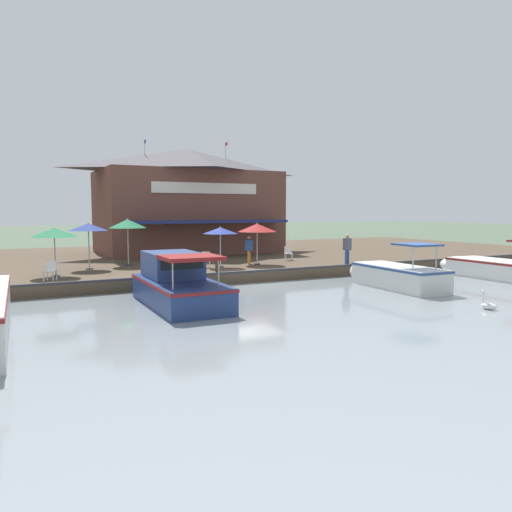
{
  "coord_description": "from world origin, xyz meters",
  "views": [
    {
      "loc": [
        21.57,
        -10.9,
        3.63
      ],
      "look_at": [
        -1.0,
        0.63,
        1.3
      ],
      "focal_mm": 35.0,
      "sensor_mm": 36.0,
      "label": 1
    }
  ],
  "objects_px": {
    "patio_umbrella_mid_patio_right": "(88,227)",
    "swan": "(488,305)",
    "patio_umbrella_back_row": "(128,224)",
    "cafe_chair_facing_river": "(51,270)",
    "motorboat_outer_channel": "(391,275)",
    "mooring_post": "(217,265)",
    "patio_umbrella_mid_patio_left": "(220,231)",
    "cafe_chair_mid_patio": "(206,259)",
    "cafe_chair_far_corner_seat": "(288,252)",
    "waterfront_restaurant": "(187,200)",
    "patio_umbrella_near_quay_edge": "(257,228)",
    "person_mid_patio": "(249,247)",
    "patio_umbrella_by_entrance": "(54,233)",
    "person_at_quay_edge": "(347,246)",
    "motorboat_far_downstream": "(175,284)",
    "motorboat_fourth_along": "(497,268)"
  },
  "relations": [
    {
      "from": "waterfront_restaurant",
      "to": "patio_umbrella_near_quay_edge",
      "type": "bearing_deg",
      "value": 3.68
    },
    {
      "from": "motorboat_outer_channel",
      "to": "motorboat_far_downstream",
      "type": "bearing_deg",
      "value": -93.97
    },
    {
      "from": "patio_umbrella_mid_patio_right",
      "to": "swan",
      "type": "relative_size",
      "value": 3.48
    },
    {
      "from": "patio_umbrella_mid_patio_left",
      "to": "patio_umbrella_near_quay_edge",
      "type": "relative_size",
      "value": 0.93
    },
    {
      "from": "cafe_chair_far_corner_seat",
      "to": "patio_umbrella_by_entrance",
      "type": "bearing_deg",
      "value": -83.85
    },
    {
      "from": "waterfront_restaurant",
      "to": "motorboat_outer_channel",
      "type": "xyz_separation_m",
      "value": [
        16.99,
        3.99,
        -3.72
      ]
    },
    {
      "from": "patio_umbrella_mid_patio_left",
      "to": "cafe_chair_facing_river",
      "type": "height_order",
      "value": "patio_umbrella_mid_patio_left"
    },
    {
      "from": "waterfront_restaurant",
      "to": "patio_umbrella_back_row",
      "type": "xyz_separation_m",
      "value": [
        7.1,
        -5.92,
        -1.47
      ]
    },
    {
      "from": "patio_umbrella_mid_patio_right",
      "to": "patio_umbrella_near_quay_edge",
      "type": "bearing_deg",
      "value": 77.96
    },
    {
      "from": "patio_umbrella_back_row",
      "to": "person_at_quay_edge",
      "type": "height_order",
      "value": "patio_umbrella_back_row"
    },
    {
      "from": "patio_umbrella_back_row",
      "to": "patio_umbrella_by_entrance",
      "type": "distance_m",
      "value": 5.03
    },
    {
      "from": "patio_umbrella_back_row",
      "to": "cafe_chair_facing_river",
      "type": "distance_m",
      "value": 6.5
    },
    {
      "from": "patio_umbrella_back_row",
      "to": "motorboat_outer_channel",
      "type": "bearing_deg",
      "value": 45.05
    },
    {
      "from": "cafe_chair_facing_river",
      "to": "motorboat_outer_channel",
      "type": "height_order",
      "value": "motorboat_outer_channel"
    },
    {
      "from": "patio_umbrella_mid_patio_left",
      "to": "waterfront_restaurant",
      "type": "bearing_deg",
      "value": 170.4
    },
    {
      "from": "patio_umbrella_near_quay_edge",
      "to": "motorboat_outer_channel",
      "type": "bearing_deg",
      "value": 25.16
    },
    {
      "from": "waterfront_restaurant",
      "to": "cafe_chair_facing_river",
      "type": "distance_m",
      "value": 15.82
    },
    {
      "from": "patio_umbrella_mid_patio_left",
      "to": "swan",
      "type": "xyz_separation_m",
      "value": [
        12.56,
        5.08,
        -2.31
      ]
    },
    {
      "from": "waterfront_restaurant",
      "to": "patio_umbrella_mid_patio_right",
      "type": "xyz_separation_m",
      "value": [
        7.98,
        -8.12,
        -1.6
      ]
    },
    {
      "from": "motorboat_far_downstream",
      "to": "cafe_chair_far_corner_seat",
      "type": "bearing_deg",
      "value": 128.37
    },
    {
      "from": "patio_umbrella_near_quay_edge",
      "to": "person_at_quay_edge",
      "type": "bearing_deg",
      "value": 59.77
    },
    {
      "from": "cafe_chair_far_corner_seat",
      "to": "waterfront_restaurant",
      "type": "bearing_deg",
      "value": -158.74
    },
    {
      "from": "patio_umbrella_back_row",
      "to": "cafe_chair_facing_river",
      "type": "bearing_deg",
      "value": -44.08
    },
    {
      "from": "motorboat_outer_channel",
      "to": "mooring_post",
      "type": "height_order",
      "value": "motorboat_outer_channel"
    },
    {
      "from": "patio_umbrella_back_row",
      "to": "motorboat_fourth_along",
      "type": "distance_m",
      "value": 19.82
    },
    {
      "from": "patio_umbrella_near_quay_edge",
      "to": "person_mid_patio",
      "type": "xyz_separation_m",
      "value": [
        -0.35,
        -0.34,
        -1.06
      ]
    },
    {
      "from": "patio_umbrella_by_entrance",
      "to": "cafe_chair_facing_river",
      "type": "xyz_separation_m",
      "value": [
        1.47,
        -0.33,
        -1.54
      ]
    },
    {
      "from": "waterfront_restaurant",
      "to": "cafe_chair_mid_patio",
      "type": "height_order",
      "value": "waterfront_restaurant"
    },
    {
      "from": "waterfront_restaurant",
      "to": "motorboat_fourth_along",
      "type": "relative_size",
      "value": 1.75
    },
    {
      "from": "waterfront_restaurant",
      "to": "patio_umbrella_mid_patio_left",
      "type": "relative_size",
      "value": 5.92
    },
    {
      "from": "motorboat_fourth_along",
      "to": "motorboat_outer_channel",
      "type": "height_order",
      "value": "motorboat_outer_channel"
    },
    {
      "from": "motorboat_outer_channel",
      "to": "swan",
      "type": "relative_size",
      "value": 8.24
    },
    {
      "from": "person_at_quay_edge",
      "to": "motorboat_far_downstream",
      "type": "height_order",
      "value": "person_at_quay_edge"
    },
    {
      "from": "waterfront_restaurant",
      "to": "motorboat_fourth_along",
      "type": "bearing_deg",
      "value": 32.44
    },
    {
      "from": "patio_umbrella_back_row",
      "to": "swan",
      "type": "bearing_deg",
      "value": 30.78
    },
    {
      "from": "motorboat_fourth_along",
      "to": "motorboat_outer_channel",
      "type": "xyz_separation_m",
      "value": [
        -0.25,
        -6.97,
        0.04
      ]
    },
    {
      "from": "patio_umbrella_back_row",
      "to": "patio_umbrella_mid_patio_left",
      "type": "distance_m",
      "value": 5.2
    },
    {
      "from": "waterfront_restaurant",
      "to": "person_mid_patio",
      "type": "distance_m",
      "value": 9.9
    },
    {
      "from": "motorboat_far_downstream",
      "to": "swan",
      "type": "bearing_deg",
      "value": 56.26
    },
    {
      "from": "waterfront_restaurant",
      "to": "patio_umbrella_back_row",
      "type": "height_order",
      "value": "waterfront_restaurant"
    },
    {
      "from": "patio_umbrella_mid_patio_right",
      "to": "motorboat_outer_channel",
      "type": "xyz_separation_m",
      "value": [
        9.01,
        12.11,
        -2.12
      ]
    },
    {
      "from": "cafe_chair_facing_river",
      "to": "person_at_quay_edge",
      "type": "relative_size",
      "value": 0.49
    },
    {
      "from": "person_mid_patio",
      "to": "mooring_post",
      "type": "bearing_deg",
      "value": -45.81
    },
    {
      "from": "patio_umbrella_mid_patio_right",
      "to": "motorboat_far_downstream",
      "type": "xyz_separation_m",
      "value": [
        8.3,
        1.89,
        -1.96
      ]
    },
    {
      "from": "cafe_chair_far_corner_seat",
      "to": "cafe_chair_mid_patio",
      "type": "xyz_separation_m",
      "value": [
        1.49,
        -5.94,
        0.0
      ]
    },
    {
      "from": "mooring_post",
      "to": "swan",
      "type": "xyz_separation_m",
      "value": [
        10.02,
        6.33,
        -0.79
      ]
    },
    {
      "from": "patio_umbrella_by_entrance",
      "to": "cafe_chair_facing_river",
      "type": "relative_size",
      "value": 2.66
    },
    {
      "from": "patio_umbrella_by_entrance",
      "to": "patio_umbrella_mid_patio_right",
      "type": "bearing_deg",
      "value": 139.45
    },
    {
      "from": "patio_umbrella_mid_patio_left",
      "to": "cafe_chair_mid_patio",
      "type": "xyz_separation_m",
      "value": [
        0.03,
        -0.85,
        -1.47
      ]
    },
    {
      "from": "motorboat_fourth_along",
      "to": "patio_umbrella_back_row",
      "type": "bearing_deg",
      "value": -120.99
    }
  ]
}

